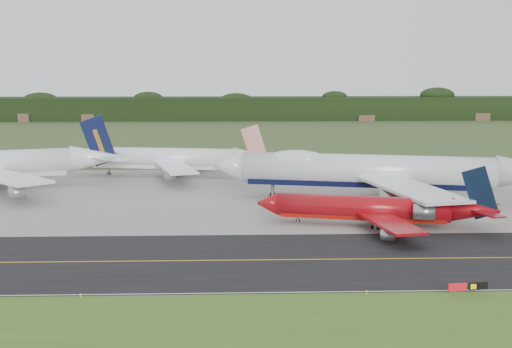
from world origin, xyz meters
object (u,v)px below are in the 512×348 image
object	(u,v)px
jet_ba_747	(379,172)
jet_star_tail	(172,159)
taxiway_sign	(468,287)
jet_red_737	(376,209)

from	to	relation	value
jet_ba_747	jet_star_tail	world-z (taller)	jet_ba_747
jet_ba_747	taxiway_sign	xyz separation A→B (m)	(-1.79, -63.83, -5.14)
jet_red_737	taxiway_sign	distance (m)	39.52
jet_ba_747	taxiway_sign	distance (m)	64.06
jet_red_737	taxiway_sign	xyz separation A→B (m)	(3.69, -39.29, -2.01)
jet_red_737	jet_ba_747	bearing A→B (deg)	77.41
jet_red_737	jet_star_tail	size ratio (longest dim) A/B	0.81
jet_star_tail	taxiway_sign	xyz separation A→B (m)	(44.98, -99.06, -3.43)
jet_ba_747	jet_red_737	bearing A→B (deg)	-102.59
jet_ba_747	taxiway_sign	bearing A→B (deg)	-91.61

